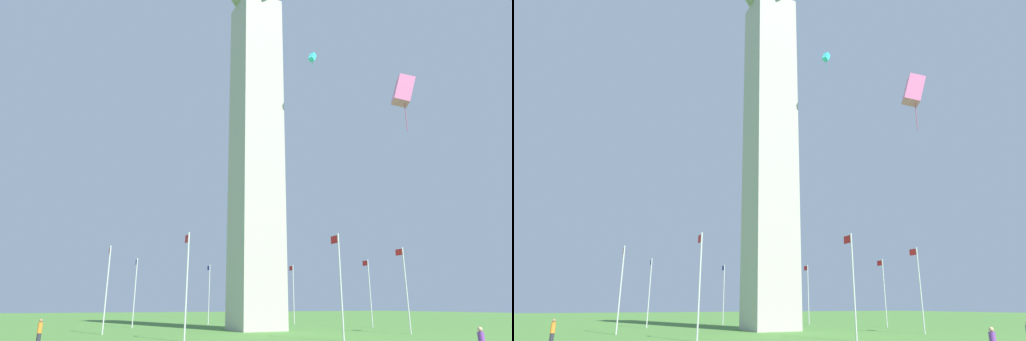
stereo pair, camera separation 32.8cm
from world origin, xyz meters
TOP-DOWN VIEW (x-y plane):
  - ground_plane at (0.00, 0.00)m, footprint 260.00×260.00m
  - obelisk_monument at (0.00, 0.00)m, footprint 5.30×5.30m
  - flagpole_n at (16.25, 0.00)m, footprint 1.12×0.14m
  - flagpole_ne at (11.51, 11.45)m, footprint 1.12×0.14m
  - flagpole_e at (0.06, 16.19)m, footprint 1.12×0.14m
  - flagpole_se at (-11.39, 11.45)m, footprint 1.12×0.14m
  - flagpole_s at (-16.14, 0.00)m, footprint 1.12×0.14m
  - flagpole_sw at (-11.39, -11.45)m, footprint 1.12×0.14m
  - flagpole_w at (0.06, -16.19)m, footprint 1.12×0.14m
  - flagpole_nw at (11.51, -11.45)m, footprint 1.12×0.14m
  - person_orange_shirt at (-10.00, 21.59)m, footprint 0.32×0.32m
  - kite_pink_box at (-31.19, 6.29)m, footprint 1.26×1.41m
  - kite_cyan_box at (-7.04, -4.30)m, footprint 0.98×1.20m

SIDE VIEW (x-z plane):
  - ground_plane at x=0.00m, z-range 0.00..0.00m
  - person_orange_shirt at x=-10.00m, z-range 0.00..1.76m
  - flagpole_n at x=16.25m, z-range 0.39..8.83m
  - flagpole_ne at x=11.51m, z-range 0.39..8.83m
  - flagpole_e at x=0.06m, z-range 0.39..8.83m
  - flagpole_se at x=-11.39m, z-range 0.39..8.83m
  - flagpole_s at x=-16.14m, z-range 0.39..8.83m
  - flagpole_sw at x=-11.39m, z-range 0.39..8.83m
  - flagpole_w at x=0.06m, z-range 0.39..8.83m
  - flagpole_nw at x=11.51m, z-range 0.39..8.83m
  - kite_pink_box at x=-31.19m, z-range 11.65..14.66m
  - obelisk_monument at x=0.00m, z-range 0.00..48.16m
  - kite_cyan_box at x=-7.04m, z-range 30.46..32.76m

